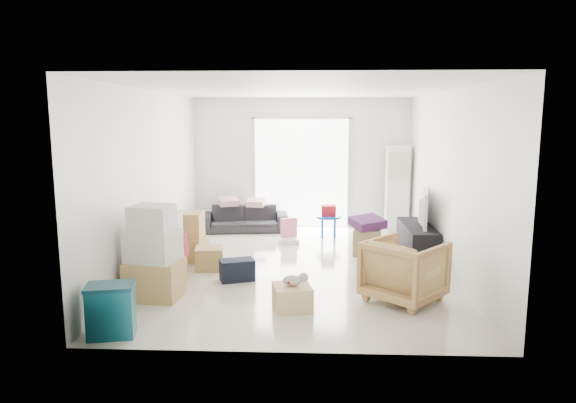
# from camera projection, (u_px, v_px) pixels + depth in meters

# --- Properties ---
(room_shell) EXTENTS (4.98, 6.48, 3.18)m
(room_shell) POSITION_uv_depth(u_px,v_px,m) (298.00, 180.00, 7.79)
(room_shell) COLOR silver
(room_shell) RESTS_ON ground
(sliding_door) EXTENTS (2.10, 0.04, 2.33)m
(sliding_door) POSITION_uv_depth(u_px,v_px,m) (301.00, 168.00, 10.74)
(sliding_door) COLOR white
(sliding_door) RESTS_ON room_shell
(ac_tower) EXTENTS (0.45, 0.30, 1.75)m
(ac_tower) POSITION_uv_depth(u_px,v_px,m) (397.00, 189.00, 10.39)
(ac_tower) COLOR white
(ac_tower) RESTS_ON room_shell
(tv_console) EXTENTS (0.45, 1.51, 0.50)m
(tv_console) POSITION_uv_depth(u_px,v_px,m) (417.00, 240.00, 8.68)
(tv_console) COLOR black
(tv_console) RESTS_ON room_shell
(television) EXTENTS (0.76, 1.10, 0.13)m
(television) POSITION_uv_depth(u_px,v_px,m) (418.00, 221.00, 8.63)
(television) COLOR black
(television) RESTS_ON tv_console
(sofa) EXTENTS (1.80, 0.71, 0.69)m
(sofa) POSITION_uv_depth(u_px,v_px,m) (244.00, 214.00, 10.46)
(sofa) COLOR #26262B
(sofa) RESTS_ON room_shell
(pillow_left) EXTENTS (0.51, 0.46, 0.13)m
(pillow_left) POSITION_uv_depth(u_px,v_px,m) (228.00, 194.00, 10.46)
(pillow_left) COLOR #C58FA5
(pillow_left) RESTS_ON sofa
(pillow_right) EXTENTS (0.39, 0.33, 0.12)m
(pillow_right) POSITION_uv_depth(u_px,v_px,m) (256.00, 195.00, 10.36)
(pillow_right) COLOR #C58FA5
(pillow_right) RESTS_ON sofa
(armchair) EXTENTS (1.15, 1.15, 0.87)m
(armchair) POSITION_uv_depth(u_px,v_px,m) (405.00, 267.00, 6.41)
(armchair) COLOR tan
(armchair) RESTS_ON room_shell
(storage_bins) EXTENTS (0.55, 0.43, 0.57)m
(storage_bins) POSITION_uv_depth(u_px,v_px,m) (111.00, 310.00, 5.39)
(storage_bins) COLOR #0E5160
(storage_bins) RESTS_ON room_shell
(box_stack_a) EXTENTS (0.70, 0.62, 1.20)m
(box_stack_a) POSITION_uv_depth(u_px,v_px,m) (154.00, 257.00, 6.51)
(box_stack_a) COLOR #AA874C
(box_stack_a) RESTS_ON room_shell
(box_stack_b) EXTENTS (0.56, 0.56, 1.01)m
(box_stack_b) POSITION_uv_depth(u_px,v_px,m) (167.00, 252.00, 7.13)
(box_stack_b) COLOR #AA874C
(box_stack_b) RESTS_ON room_shell
(box_stack_c) EXTENTS (0.59, 0.52, 0.79)m
(box_stack_c) POSITION_uv_depth(u_px,v_px,m) (188.00, 237.00, 8.26)
(box_stack_c) COLOR #AA874C
(box_stack_c) RESTS_ON room_shell
(loose_box) EXTENTS (0.46, 0.46, 0.34)m
(loose_box) POSITION_uv_depth(u_px,v_px,m) (209.00, 258.00, 7.82)
(loose_box) COLOR #AA874C
(loose_box) RESTS_ON room_shell
(duffel_bag) EXTENTS (0.54, 0.42, 0.30)m
(duffel_bag) POSITION_uv_depth(u_px,v_px,m) (237.00, 270.00, 7.28)
(duffel_bag) COLOR black
(duffel_bag) RESTS_ON room_shell
(ottoman) EXTENTS (0.51, 0.51, 0.44)m
(ottoman) POSITION_uv_depth(u_px,v_px,m) (367.00, 242.00, 8.66)
(ottoman) COLOR #9D8F5B
(ottoman) RESTS_ON room_shell
(blanket) EXTENTS (0.64, 0.64, 0.14)m
(blanket) POSITION_uv_depth(u_px,v_px,m) (367.00, 225.00, 8.61)
(blanket) COLOR #491F4D
(blanket) RESTS_ON ottoman
(kids_table) EXTENTS (0.49, 0.49, 0.62)m
(kids_table) POSITION_uv_depth(u_px,v_px,m) (329.00, 215.00, 9.92)
(kids_table) COLOR #084BB7
(kids_table) RESTS_ON room_shell
(toy_walker) EXTENTS (0.41, 0.38, 0.45)m
(toy_walker) POSITION_uv_depth(u_px,v_px,m) (289.00, 236.00, 9.50)
(toy_walker) COLOR silver
(toy_walker) RESTS_ON room_shell
(wood_crate) EXTENTS (0.52, 0.52, 0.29)m
(wood_crate) POSITION_uv_depth(u_px,v_px,m) (292.00, 297.00, 6.18)
(wood_crate) COLOR #DBBF7E
(wood_crate) RESTS_ON room_shell
(plush_bunny) EXTENTS (0.31, 0.18, 0.16)m
(plush_bunny) POSITION_uv_depth(u_px,v_px,m) (295.00, 280.00, 6.15)
(plush_bunny) COLOR #B2ADA8
(plush_bunny) RESTS_ON wood_crate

